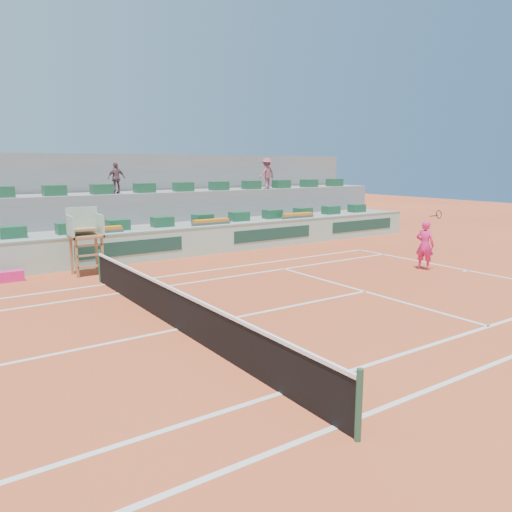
% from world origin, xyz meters
% --- Properties ---
extents(ground, '(90.00, 90.00, 0.00)m').
position_xyz_m(ground, '(0.00, 0.00, 0.00)').
color(ground, '#AA4121').
rests_on(ground, ground).
extents(seating_tier_lower, '(36.00, 4.00, 1.20)m').
position_xyz_m(seating_tier_lower, '(0.00, 10.70, 0.60)').
color(seating_tier_lower, gray).
rests_on(seating_tier_lower, ground).
extents(seating_tier_upper, '(36.00, 2.40, 2.60)m').
position_xyz_m(seating_tier_upper, '(0.00, 12.30, 1.30)').
color(seating_tier_upper, gray).
rests_on(seating_tier_upper, ground).
extents(stadium_back_wall, '(36.00, 0.40, 4.40)m').
position_xyz_m(stadium_back_wall, '(0.00, 13.90, 2.20)').
color(stadium_back_wall, gray).
rests_on(stadium_back_wall, ground).
extents(player_bag, '(0.82, 0.36, 0.36)m').
position_xyz_m(player_bag, '(-2.49, 7.73, 0.18)').
color(player_bag, '#EB1E78').
rests_on(player_bag, ground).
extents(spectator_mid, '(0.86, 0.46, 1.40)m').
position_xyz_m(spectator_mid, '(2.67, 11.65, 3.30)').
color(spectator_mid, brown).
rests_on(spectator_mid, seating_tier_upper).
extents(spectator_right, '(1.15, 0.80, 1.63)m').
position_xyz_m(spectator_right, '(10.87, 11.53, 3.42)').
color(spectator_right, '#914859').
rests_on(spectator_right, seating_tier_upper).
extents(court_lines, '(23.89, 11.09, 0.01)m').
position_xyz_m(court_lines, '(0.00, 0.00, 0.01)').
color(court_lines, silver).
rests_on(court_lines, ground).
extents(tennis_net, '(0.10, 11.97, 1.10)m').
position_xyz_m(tennis_net, '(0.00, 0.00, 0.53)').
color(tennis_net, black).
rests_on(tennis_net, ground).
extents(advertising_hoarding, '(36.00, 0.34, 1.26)m').
position_xyz_m(advertising_hoarding, '(0.02, 8.50, 0.63)').
color(advertising_hoarding, '#99C1AC').
rests_on(advertising_hoarding, ground).
extents(umpire_chair, '(1.10, 0.90, 2.40)m').
position_xyz_m(umpire_chair, '(0.00, 7.50, 1.54)').
color(umpire_chair, olive).
rests_on(umpire_chair, ground).
extents(seat_row_lower, '(32.90, 0.60, 0.44)m').
position_xyz_m(seat_row_lower, '(0.00, 9.80, 1.42)').
color(seat_row_lower, '#1A4E30').
rests_on(seat_row_lower, seating_tier_lower).
extents(seat_row_upper, '(32.90, 0.60, 0.44)m').
position_xyz_m(seat_row_upper, '(0.00, 11.70, 2.82)').
color(seat_row_upper, '#1A4E30').
rests_on(seat_row_upper, seating_tier_upper).
extents(flower_planters, '(26.80, 0.36, 0.28)m').
position_xyz_m(flower_planters, '(-1.50, 9.00, 1.33)').
color(flower_planters, '#4F4F4F').
rests_on(flower_planters, seating_tier_lower).
extents(tennis_player, '(0.64, 0.95, 2.28)m').
position_xyz_m(tennis_player, '(10.73, 1.11, 0.93)').
color(tennis_player, '#EB1E78').
rests_on(tennis_player, ground).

